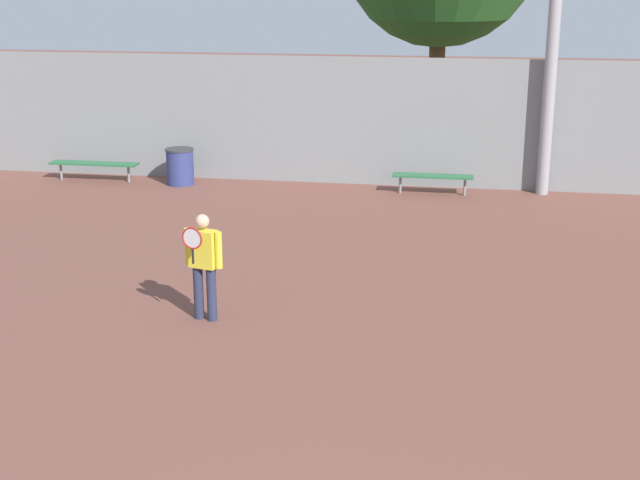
{
  "coord_description": "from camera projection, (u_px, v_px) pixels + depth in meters",
  "views": [
    {
      "loc": [
        0.71,
        -4.11,
        4.75
      ],
      "look_at": [
        -1.45,
        8.51,
        0.9
      ],
      "focal_mm": 50.0,
      "sensor_mm": 36.0,
      "label": 1
    }
  ],
  "objects": [
    {
      "name": "tennis_player",
      "position": [
        203.0,
        261.0,
        12.46
      ],
      "size": [
        0.58,
        0.46,
        1.55
      ],
      "rotation": [
        0.0,
        0.0,
        -0.23
      ],
      "color": "#282D47",
      "rests_on": "ground_plane"
    },
    {
      "name": "bench_courtside_far",
      "position": [
        433.0,
        177.0,
        19.77
      ],
      "size": [
        1.79,
        0.4,
        0.44
      ],
      "color": "#28663D",
      "rests_on": "ground_plane"
    },
    {
      "name": "bench_courtside_near",
      "position": [
        94.0,
        164.0,
        21.06
      ],
      "size": [
        2.13,
        0.4,
        0.44
      ],
      "color": "#28663D",
      "rests_on": "ground_plane"
    },
    {
      "name": "trash_bin",
      "position": [
        180.0,
        166.0,
        20.69
      ],
      "size": [
        0.66,
        0.66,
        0.85
      ],
      "color": "navy",
      "rests_on": "ground_plane"
    },
    {
      "name": "back_fence",
      "position": [
        440.0,
        124.0,
        20.16
      ],
      "size": [
        30.21,
        0.06,
        2.93
      ],
      "color": "gray",
      "rests_on": "ground_plane"
    }
  ]
}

